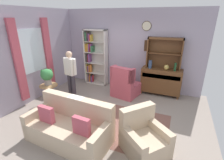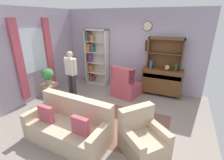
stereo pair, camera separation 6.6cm
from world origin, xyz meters
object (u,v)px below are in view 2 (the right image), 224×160
(sideboard, at_px, (162,81))
(coffee_table, at_px, (88,105))
(sideboard_hutch, at_px, (166,49))
(vase_tall, at_px, (151,65))
(armchair_floral, at_px, (143,139))
(potted_plant_small, at_px, (65,98))
(plant_stand, at_px, (50,92))
(book_stack, at_px, (89,102))
(bottle_wine, at_px, (176,67))
(bookshelf, at_px, (95,57))
(potted_plant_large, at_px, (48,75))
(couch_floral, at_px, (69,127))
(person_reading, at_px, (71,72))
(wingback_chair, at_px, (125,85))
(vase_round, at_px, (167,68))

(sideboard, height_order, coffee_table, sideboard)
(sideboard_hutch, distance_m, vase_tall, 0.67)
(armchair_floral, xyz_separation_m, potted_plant_small, (-2.65, 0.98, -0.11))
(plant_stand, bearing_deg, sideboard, 33.55)
(vase_tall, xyz_separation_m, book_stack, (-1.14, -2.12, -0.59))
(sideboard, xyz_separation_m, armchair_floral, (0.05, -2.80, -0.22))
(bottle_wine, bearing_deg, sideboard_hutch, 153.04)
(bookshelf, bearing_deg, vase_tall, -4.26)
(sideboard_hutch, distance_m, bottle_wine, 0.67)
(potted_plant_large, bearing_deg, book_stack, -8.77)
(bookshelf, xyz_separation_m, sideboard_hutch, (2.59, 0.03, 0.50))
(bottle_wine, bearing_deg, vase_tall, 179.34)
(couch_floral, distance_m, book_stack, 0.89)
(vase_tall, distance_m, armchair_floral, 2.85)
(couch_floral, relative_size, potted_plant_large, 3.81)
(bookshelf, relative_size, sideboard, 1.62)
(potted_plant_small, bearing_deg, potted_plant_large, -161.36)
(sideboard_hutch, bearing_deg, book_stack, -123.49)
(bookshelf, xyz_separation_m, couch_floral, (1.10, -3.16, -0.75))
(plant_stand, height_order, person_reading, person_reading)
(sideboard, bearing_deg, coffee_table, -125.68)
(coffee_table, relative_size, book_stack, 3.85)
(bookshelf, xyz_separation_m, armchair_floral, (2.64, -2.88, -0.77))
(armchair_floral, height_order, plant_stand, armchair_floral)
(person_reading, relative_size, book_stack, 7.50)
(wingback_chair, height_order, person_reading, person_reading)
(vase_tall, height_order, coffee_table, vase_tall)
(bookshelf, bearing_deg, bottle_wine, -3.32)
(sideboard, distance_m, potted_plant_large, 3.65)
(couch_floral, bearing_deg, bottle_wine, 57.85)
(potted_plant_large, distance_m, book_stack, 1.60)
(plant_stand, bearing_deg, couch_floral, -35.42)
(bookshelf, xyz_separation_m, wingback_chair, (1.51, -0.68, -0.67))
(vase_round, height_order, book_stack, vase_round)
(armchair_floral, height_order, book_stack, armchair_floral)
(couch_floral, xyz_separation_m, potted_plant_small, (-1.12, 1.26, -0.13))
(armchair_floral, relative_size, coffee_table, 1.35)
(wingback_chair, bearing_deg, armchair_floral, -62.81)
(potted_plant_large, height_order, person_reading, person_reading)
(sideboard_hutch, relative_size, book_stack, 5.29)
(coffee_table, bearing_deg, vase_round, 51.26)
(wingback_chair, bearing_deg, sideboard_hutch, 33.00)
(vase_round, bearing_deg, bookshelf, 176.83)
(potted_plant_large, bearing_deg, bottle_wine, 28.65)
(bookshelf, relative_size, vase_round, 12.35)
(sideboard_hutch, relative_size, bottle_wine, 4.18)
(bookshelf, height_order, plant_stand, bookshelf)
(bookshelf, bearing_deg, person_reading, -91.16)
(bottle_wine, height_order, person_reading, person_reading)
(sideboard, bearing_deg, bookshelf, 178.15)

